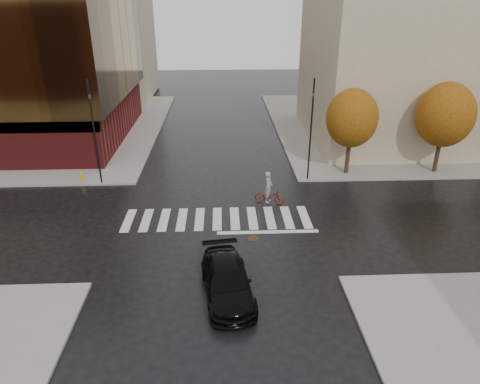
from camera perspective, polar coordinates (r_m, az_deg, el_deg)
The scene contains 14 objects.
ground at distance 26.34m, azimuth -3.06°, elevation -4.08°, with size 120.00×120.00×0.00m, color black.
sidewalk_nw at distance 50.61m, azimuth -27.67°, elevation 7.45°, with size 30.00×30.00×0.15m, color gray.
sidewalk_ne at distance 50.28m, azimuth 22.03°, elevation 8.38°, with size 30.00×30.00×0.15m, color gray.
crosswalk at distance 26.78m, azimuth -3.06°, elevation -3.56°, with size 12.00×3.00×0.01m, color silver.
building_ne_tan at distance 43.55m, azimuth 21.06°, elevation 18.52°, with size 16.00×16.00×18.00m, color tan.
building_nw_far at distance 62.35m, azimuth -19.08°, elevation 21.13°, with size 14.00×12.00×20.00m, color tan.
tree_ne_a at distance 33.01m, azimuth 14.70°, elevation 9.49°, with size 3.80×3.80×6.50m.
tree_ne_b at distance 35.65m, azimuth 25.69°, elevation 9.23°, with size 4.20×4.20×6.89m.
sedan at distance 20.06m, azimuth -1.75°, elevation -11.74°, with size 2.10×5.17×1.50m, color black.
cyclist at distance 28.39m, azimuth 3.91°, elevation -0.13°, with size 2.13×1.31×2.29m.
traffic_light_nw at distance 31.81m, azimuth -18.95°, elevation 8.36°, with size 0.23×0.21×7.49m.
traffic_light_ne at distance 31.20m, azimuth 9.49°, elevation 8.99°, with size 0.21×0.23×7.44m.
fire_hydrant at distance 33.63m, azimuth -20.34°, elevation 1.97°, with size 0.26×0.26×0.74m.
manhole at distance 24.66m, azimuth 1.84°, elevation -6.21°, with size 0.69×0.69×0.01m, color #49331A.
Camera 1 is at (0.39, -23.10, 12.65)m, focal length 32.00 mm.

